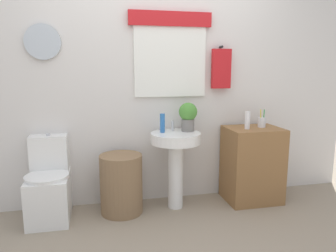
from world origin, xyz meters
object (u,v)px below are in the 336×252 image
pedestal_sink (176,153)px  toothbrush_cup (262,122)px  toilet (49,187)px  wooden_cabinet (252,164)px  potted_plant (188,115)px  lotion_bottle (247,120)px  soap_bottle (162,123)px  laundry_hamper (121,184)px

pedestal_sink → toothbrush_cup: 0.96m
toilet → toothbrush_cup: (2.11, -0.01, 0.53)m
wooden_cabinet → pedestal_sink: bearing=-180.0°
pedestal_sink → potted_plant: (0.14, 0.06, 0.36)m
toothbrush_cup → lotion_bottle: bearing=-162.7°
soap_bottle → lotion_bottle: (0.85, -0.09, 0.01)m
soap_bottle → potted_plant: bearing=2.2°
pedestal_sink → wooden_cabinet: 0.84m
potted_plant → lotion_bottle: bearing=-9.7°
toilet → wooden_cabinet: wooden_cabinet is taller
soap_bottle → toothbrush_cup: size_ratio=0.99×
laundry_hamper → wooden_cabinet: wooden_cabinet is taller
potted_plant → pedestal_sink: bearing=-156.8°
toothbrush_cup → soap_bottle: bearing=178.3°
lotion_bottle → toothbrush_cup: bearing=17.3°
toilet → potted_plant: bearing=1.2°
laundry_hamper → toothbrush_cup: (1.45, 0.02, 0.54)m
wooden_cabinet → toothbrush_cup: size_ratio=4.19×
toilet → toothbrush_cup: 2.18m
toilet → toothbrush_cup: size_ratio=4.18×
pedestal_sink → toilet: bearing=178.4°
toilet → laundry_hamper: bearing=-2.9°
potted_plant → lotion_bottle: (0.59, -0.10, -0.06)m
toilet → laundry_hamper: size_ratio=1.36×
wooden_cabinet → lotion_bottle: lotion_bottle is taller
pedestal_sink → wooden_cabinet: bearing=0.0°
wooden_cabinet → potted_plant: size_ratio=2.73×
pedestal_sink → wooden_cabinet: wooden_cabinet is taller
laundry_hamper → pedestal_sink: pedestal_sink is taller
wooden_cabinet → toothbrush_cup: (0.10, 0.02, 0.44)m
wooden_cabinet → soap_bottle: size_ratio=4.23×
laundry_hamper → lotion_bottle: size_ratio=3.25×
pedestal_sink → potted_plant: size_ratio=2.67×
soap_bottle → laundry_hamper: bearing=-173.1°
toilet → soap_bottle: (1.07, 0.02, 0.56)m
potted_plant → wooden_cabinet: bearing=-5.0°
laundry_hamper → potted_plant: potted_plant is taller
toilet → potted_plant: (1.33, 0.03, 0.63)m
wooden_cabinet → soap_bottle: 1.05m
toilet → laundry_hamper: (0.66, -0.03, -0.01)m
laundry_hamper → toothbrush_cup: 1.55m
soap_bottle → pedestal_sink: bearing=-22.6°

